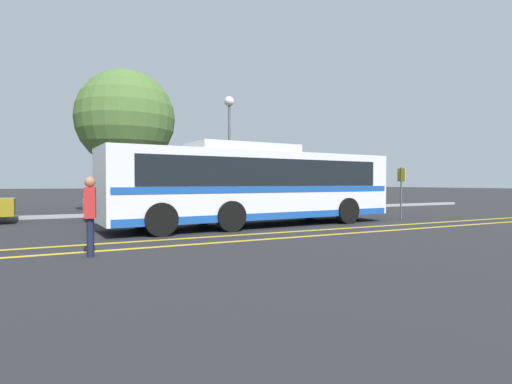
{
  "coord_description": "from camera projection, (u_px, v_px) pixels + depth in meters",
  "views": [
    {
      "loc": [
        -7.09,
        -13.43,
        1.57
      ],
      "look_at": [
        -0.57,
        -0.27,
        1.24
      ],
      "focal_mm": 28.0,
      "sensor_mm": 36.0,
      "label": 1
    }
  ],
  "objects": [
    {
      "name": "curb_strip",
      "position": [
        199.0,
        212.0,
        20.69
      ],
      "size": [
        38.92,
        0.36,
        0.15
      ],
      "primitive_type": "cube",
      "color": "#99999E",
      "rests_on": "ground_plane"
    },
    {
      "name": "transit_bus",
      "position": [
        256.0,
        184.0,
        14.68
      ],
      "size": [
        11.36,
        3.26,
        2.97
      ],
      "rotation": [
        0.0,
        0.0,
        -1.5
      ],
      "color": "silver",
      "rests_on": "ground_plane"
    },
    {
      "name": "pedestrian_0",
      "position": [
        90.0,
        211.0,
        8.5
      ],
      "size": [
        0.27,
        0.45,
        1.71
      ],
      "rotation": [
        0.0,
        0.0,
        1.44
      ],
      "color": "#191E38",
      "rests_on": "ground_plane"
    },
    {
      "name": "lane_strip_0",
      "position": [
        287.0,
        232.0,
        12.75
      ],
      "size": [
        30.92,
        0.2,
        0.01
      ],
      "primitive_type": "cube",
      "rotation": [
        0.0,
        0.0,
        1.57
      ],
      "color": "gold",
      "rests_on": "ground_plane"
    },
    {
      "name": "parked_car_3",
      "position": [
        348.0,
        197.0,
        22.94
      ],
      "size": [
        4.12,
        1.96,
        1.49
      ],
      "rotation": [
        0.0,
        0.0,
        -1.54
      ],
      "color": "#4C3823",
      "rests_on": "ground_plane"
    },
    {
      "name": "ground_plane",
      "position": [
        266.0,
        224.0,
        15.21
      ],
      "size": [
        220.0,
        220.0,
        0.0
      ],
      "primitive_type": "plane",
      "color": "#262628"
    },
    {
      "name": "parked_car_2",
      "position": [
        274.0,
        199.0,
        20.47
      ],
      "size": [
        4.66,
        2.17,
        1.41
      ],
      "rotation": [
        0.0,
        0.0,
        -1.51
      ],
      "color": "#335B33",
      "rests_on": "ground_plane"
    },
    {
      "name": "parked_car_1",
      "position": [
        143.0,
        203.0,
        17.52
      ],
      "size": [
        4.75,
        1.9,
        1.33
      ],
      "rotation": [
        0.0,
        0.0,
        1.58
      ],
      "color": "silver",
      "rests_on": "ground_plane"
    },
    {
      "name": "tree_0",
      "position": [
        126.0,
        119.0,
        21.35
      ],
      "size": [
        5.18,
        5.18,
        7.6
      ],
      "color": "#513823",
      "rests_on": "ground_plane"
    },
    {
      "name": "lane_strip_1",
      "position": [
        307.0,
        236.0,
        11.72
      ],
      "size": [
        30.92,
        0.2,
        0.01
      ],
      "primitive_type": "cube",
      "rotation": [
        0.0,
        0.0,
        1.57
      ],
      "color": "gold",
      "rests_on": "ground_plane"
    },
    {
      "name": "street_lamp",
      "position": [
        229.0,
        124.0,
        22.69
      ],
      "size": [
        0.56,
        0.56,
        6.49
      ],
      "color": "#59595E",
      "rests_on": "ground_plane"
    },
    {
      "name": "bus_stop_sign",
      "position": [
        401.0,
        186.0,
        17.16
      ],
      "size": [
        0.07,
        0.4,
        2.25
      ],
      "rotation": [
        0.0,
        0.0,
        -1.5
      ],
      "color": "#59595E",
      "rests_on": "ground_plane"
    }
  ]
}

